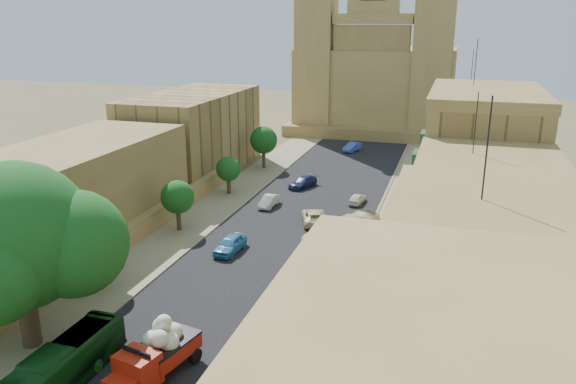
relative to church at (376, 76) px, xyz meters
The scene contains 30 objects.
road_surface 49.54m from the church, 90.00° to the right, with size 14.00×140.00×0.01m, color black.
sidewalk_east 50.44m from the church, 78.94° to the right, with size 5.00×140.00×0.01m, color #867958.
sidewalk_west 50.44m from the church, 101.06° to the right, with size 5.00×140.00×0.01m, color #867958.
kerb_east 50.02m from the church, 81.81° to the right, with size 0.25×140.00×0.12m, color #867958.
kerb_west 50.02m from the church, 98.19° to the right, with size 0.25×140.00×0.12m, color #867958.
townhouse_b 69.58m from the church, 76.73° to the right, with size 9.00×14.00×14.90m.
townhouse_c 56.00m from the church, 73.43° to the right, with size 9.00×14.00×17.40m.
townhouse_d 42.84m from the church, 68.07° to the right, with size 9.00×14.00×15.90m.
west_wall 60.55m from the church, 102.04° to the right, with size 1.00×40.00×1.80m, color olive.
west_building_low 63.45m from the church, 106.54° to the right, with size 10.00×28.00×8.40m, color olive.
west_building_mid 39.27m from the church, 117.48° to the right, with size 10.00×22.00×10.00m, color olive.
church is the anchor object (origin of this frame).
ficus_tree 75.25m from the church, 97.18° to the right, with size 11.35×10.44×11.35m.
street_tree_a 67.64m from the church, 98.54° to the right, with size 3.24×3.24×4.99m.
street_tree_b 55.88m from the church, 100.38° to the right, with size 3.09×3.09×4.76m.
street_tree_c 44.28m from the church, 103.21° to the right, with size 2.77×2.77×4.26m.
street_tree_d 32.73m from the church, 108.09° to the right, with size 3.60×3.60×5.53m.
red_truck 75.86m from the church, 90.49° to the right, with size 3.37×6.13×3.41m.
olive_pickup 57.37m from the church, 83.42° to the right, with size 2.30×4.38×1.74m.
bus_green_north 78.21m from the church, 93.67° to the right, with size 2.08×8.90×2.48m, color #124917.
bus_red_east 70.49m from the church, 85.22° to the right, with size 2.24×9.55×2.66m, color #A21A11.
bus_cream_east 55.50m from the church, 84.26° to the right, with size 2.07×8.87×2.47m, color #FFE8AE.
car_blue_a 58.83m from the church, 93.39° to the right, with size 1.64×4.09×1.39m, color teal.
car_white_a 46.76m from the church, 95.23° to the right, with size 1.23×3.53×1.16m, color silver.
car_cream 50.04m from the church, 88.16° to the right, with size 2.15×4.66×1.29m, color beige.
car_dkblue 38.99m from the church, 94.01° to the right, with size 1.71×4.20×1.22m, color #17234D.
car_white_b 43.18m from the church, 83.87° to the right, with size 1.28×3.18×1.08m, color silver.
car_blue_b 19.73m from the church, 91.89° to the right, with size 1.38×3.94×1.30m, color #3A5AB6.
pedestrian_a 66.38m from the church, 83.25° to the right, with size 0.69×0.45×1.90m, color #282529.
pedestrian_c 64.46m from the church, 82.17° to the right, with size 1.00×0.42×1.71m, color #333437.
Camera 1 is at (13.92, -19.98, 18.81)m, focal length 35.00 mm.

